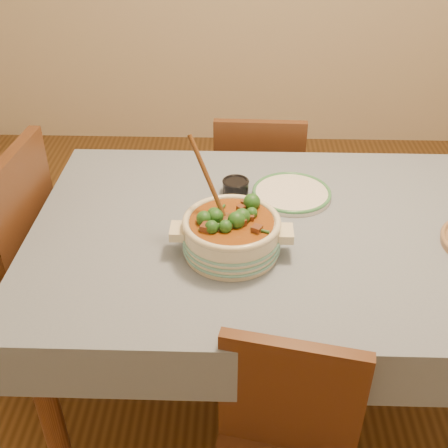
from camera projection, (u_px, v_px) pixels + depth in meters
The scene contains 7 objects.
floor at pixel (278, 384), 2.24m from camera, with size 4.50×4.50×0.00m, color #4D3116.
dining_table at pixel (289, 251), 1.86m from camera, with size 1.68×1.08×0.76m.
stew_casserole at pixel (231, 232), 1.66m from camera, with size 0.37×0.30×0.35m.
white_plate at pixel (292, 193), 1.97m from camera, with size 0.31×0.31×0.02m.
condiment_bowl at pixel (236, 186), 1.98m from camera, with size 0.12×0.12×0.05m.
chair_far at pixel (258, 185), 2.60m from camera, with size 0.40×0.40×0.84m.
chair_left at pixel (2, 256), 2.04m from camera, with size 0.48×0.48×0.96m.
Camera 1 is at (-0.17, -1.49, 1.79)m, focal length 45.00 mm.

